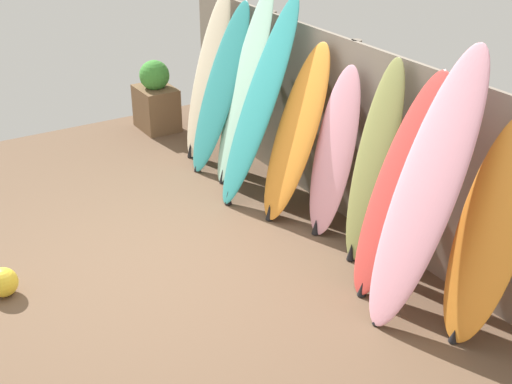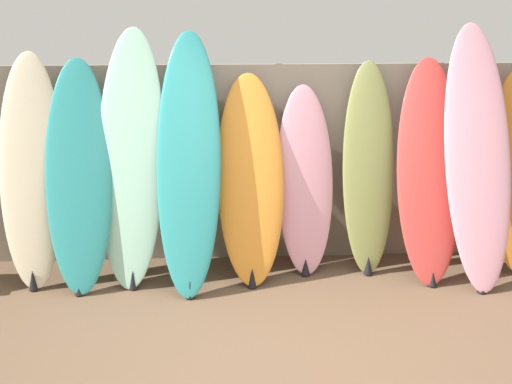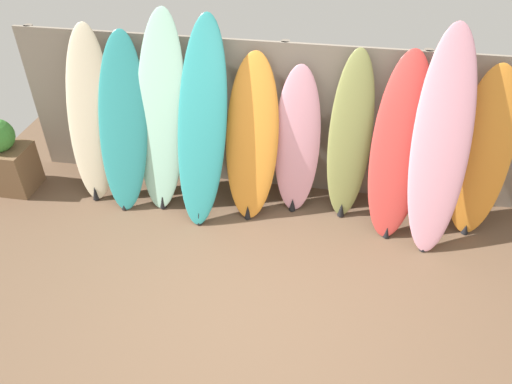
{
  "view_description": "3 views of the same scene",
  "coord_description": "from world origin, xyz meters",
  "views": [
    {
      "loc": [
        5.05,
        -2.15,
        3.45
      ],
      "look_at": [
        0.48,
        0.66,
        0.79
      ],
      "focal_mm": 50.0,
      "sensor_mm": 36.0,
      "label": 1
    },
    {
      "loc": [
        -0.52,
        -4.27,
        2.53
      ],
      "look_at": [
        -0.27,
        0.61,
        1.05
      ],
      "focal_mm": 50.0,
      "sensor_mm": 36.0,
      "label": 2
    },
    {
      "loc": [
        0.55,
        -2.98,
        3.66
      ],
      "look_at": [
        -0.09,
        0.78,
        0.77
      ],
      "focal_mm": 35.0,
      "sensor_mm": 36.0,
      "label": 3
    }
  ],
  "objects": [
    {
      "name": "ground",
      "position": [
        0.0,
        0.0,
        0.0
      ],
      "size": [
        7.68,
        7.68,
        0.0
      ],
      "primitive_type": "plane",
      "color": "brown"
    },
    {
      "name": "fence_back",
      "position": [
        -0.0,
        2.01,
        0.9
      ],
      "size": [
        6.08,
        0.11,
        1.8
      ],
      "color": "gray",
      "rests_on": "ground"
    },
    {
      "name": "surfboard_cream_0",
      "position": [
        -2.11,
        1.59,
        0.96
      ],
      "size": [
        0.57,
        0.66,
        1.95
      ],
      "color": "beige",
      "rests_on": "ground"
    },
    {
      "name": "surfboard_teal_1",
      "position": [
        -1.71,
        1.53,
        0.94
      ],
      "size": [
        0.6,
        0.81,
        1.89
      ],
      "color": "teal",
      "rests_on": "ground"
    },
    {
      "name": "surfboard_seafoam_2",
      "position": [
        -1.28,
        1.58,
        1.06
      ],
      "size": [
        0.64,
        0.74,
        2.14
      ],
      "color": "#9ED6BC",
      "rests_on": "ground"
    },
    {
      "name": "surfboard_teal_3",
      "position": [
        -0.79,
        1.47,
        1.05
      ],
      "size": [
        0.56,
        0.92,
        2.11
      ],
      "color": "teal",
      "rests_on": "ground"
    },
    {
      "name": "surfboard_orange_4",
      "position": [
        -0.27,
        1.57,
        0.87
      ],
      "size": [
        0.59,
        0.72,
        1.76
      ],
      "color": "orange",
      "rests_on": "ground"
    },
    {
      "name": "surfboard_pink_5",
      "position": [
        0.21,
        1.68,
        0.81
      ],
      "size": [
        0.53,
        0.45,
        1.65
      ],
      "color": "pink",
      "rests_on": "ground"
    },
    {
      "name": "surfboard_olive_6",
      "position": [
        0.76,
        1.68,
        0.91
      ],
      "size": [
        0.45,
        0.45,
        1.85
      ],
      "color": "olive",
      "rests_on": "ground"
    },
    {
      "name": "surfboard_red_7",
      "position": [
        1.26,
        1.54,
        0.93
      ],
      "size": [
        0.61,
        0.78,
        1.88
      ],
      "color": "#D13D38",
      "rests_on": "ground"
    },
    {
      "name": "surfboard_pink_8",
      "position": [
        1.64,
        1.44,
        1.08
      ],
      "size": [
        0.6,
        0.89,
        2.17
      ],
      "color": "pink",
      "rests_on": "ground"
    }
  ]
}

